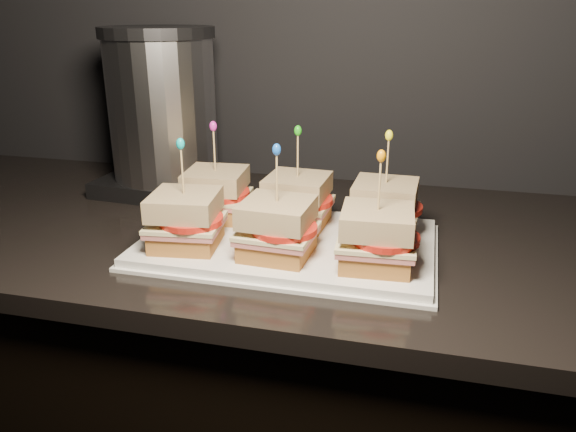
# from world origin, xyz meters

# --- Properties ---
(granite_slab) EXTENTS (2.24, 0.64, 0.03)m
(granite_slab) POSITION_xyz_m (0.03, 1.69, 0.87)
(granite_slab) COLOR black
(granite_slab) RESTS_ON cabinet
(platter) EXTENTS (0.45, 0.28, 0.02)m
(platter) POSITION_xyz_m (-0.12, 1.61, 0.90)
(platter) COLOR white
(platter) RESTS_ON granite_slab
(platter_rim) EXTENTS (0.46, 0.29, 0.01)m
(platter_rim) POSITION_xyz_m (-0.12, 1.61, 0.89)
(platter_rim) COLOR white
(platter_rim) RESTS_ON granite_slab
(sandwich_0_bread_bot) EXTENTS (0.10, 0.10, 0.03)m
(sandwich_0_bread_bot) POSITION_xyz_m (-0.26, 1.67, 0.92)
(sandwich_0_bread_bot) COLOR brown
(sandwich_0_bread_bot) RESTS_ON platter
(sandwich_0_ham) EXTENTS (0.11, 0.11, 0.01)m
(sandwich_0_ham) POSITION_xyz_m (-0.26, 1.67, 0.94)
(sandwich_0_ham) COLOR #B45C58
(sandwich_0_ham) RESTS_ON sandwich_0_bread_bot
(sandwich_0_cheese) EXTENTS (0.11, 0.11, 0.01)m
(sandwich_0_cheese) POSITION_xyz_m (-0.26, 1.67, 0.95)
(sandwich_0_cheese) COLOR beige
(sandwich_0_cheese) RESTS_ON sandwich_0_ham
(sandwich_0_tomato) EXTENTS (0.10, 0.10, 0.01)m
(sandwich_0_tomato) POSITION_xyz_m (-0.25, 1.66, 0.95)
(sandwich_0_tomato) COLOR red
(sandwich_0_tomato) RESTS_ON sandwich_0_cheese
(sandwich_0_bread_top) EXTENTS (0.10, 0.10, 0.03)m
(sandwich_0_bread_top) POSITION_xyz_m (-0.26, 1.67, 0.97)
(sandwich_0_bread_top) COLOR #603712
(sandwich_0_bread_top) RESTS_ON sandwich_0_tomato
(sandwich_0_pick) EXTENTS (0.00, 0.00, 0.09)m
(sandwich_0_pick) POSITION_xyz_m (-0.26, 1.67, 1.02)
(sandwich_0_pick) COLOR tan
(sandwich_0_pick) RESTS_ON sandwich_0_bread_top
(sandwich_0_frill) EXTENTS (0.01, 0.01, 0.02)m
(sandwich_0_frill) POSITION_xyz_m (-0.26, 1.67, 1.07)
(sandwich_0_frill) COLOR #CF22A6
(sandwich_0_frill) RESTS_ON sandwich_0_pick
(sandwich_1_bread_bot) EXTENTS (0.10, 0.10, 0.03)m
(sandwich_1_bread_bot) POSITION_xyz_m (-0.12, 1.67, 0.92)
(sandwich_1_bread_bot) COLOR brown
(sandwich_1_bread_bot) RESTS_ON platter
(sandwich_1_ham) EXTENTS (0.11, 0.11, 0.01)m
(sandwich_1_ham) POSITION_xyz_m (-0.12, 1.67, 0.94)
(sandwich_1_ham) COLOR #B45C58
(sandwich_1_ham) RESTS_ON sandwich_1_bread_bot
(sandwich_1_cheese) EXTENTS (0.11, 0.11, 0.01)m
(sandwich_1_cheese) POSITION_xyz_m (-0.12, 1.67, 0.95)
(sandwich_1_cheese) COLOR beige
(sandwich_1_cheese) RESTS_ON sandwich_1_ham
(sandwich_1_tomato) EXTENTS (0.10, 0.10, 0.01)m
(sandwich_1_tomato) POSITION_xyz_m (-0.11, 1.66, 0.95)
(sandwich_1_tomato) COLOR red
(sandwich_1_tomato) RESTS_ON sandwich_1_cheese
(sandwich_1_bread_top) EXTENTS (0.10, 0.10, 0.03)m
(sandwich_1_bread_top) POSITION_xyz_m (-0.12, 1.67, 0.97)
(sandwich_1_bread_top) COLOR #603712
(sandwich_1_bread_top) RESTS_ON sandwich_1_tomato
(sandwich_1_pick) EXTENTS (0.00, 0.00, 0.09)m
(sandwich_1_pick) POSITION_xyz_m (-0.12, 1.67, 1.02)
(sandwich_1_pick) COLOR tan
(sandwich_1_pick) RESTS_ON sandwich_1_bread_top
(sandwich_1_frill) EXTENTS (0.01, 0.01, 0.02)m
(sandwich_1_frill) POSITION_xyz_m (-0.12, 1.67, 1.07)
(sandwich_1_frill) COLOR #1DA713
(sandwich_1_frill) RESTS_ON sandwich_1_pick
(sandwich_2_bread_bot) EXTENTS (0.10, 0.10, 0.03)m
(sandwich_2_bread_bot) POSITION_xyz_m (0.02, 1.67, 0.92)
(sandwich_2_bread_bot) COLOR brown
(sandwich_2_bread_bot) RESTS_ON platter
(sandwich_2_ham) EXTENTS (0.11, 0.10, 0.01)m
(sandwich_2_ham) POSITION_xyz_m (0.02, 1.67, 0.94)
(sandwich_2_ham) COLOR #B45C58
(sandwich_2_ham) RESTS_ON sandwich_2_bread_bot
(sandwich_2_cheese) EXTENTS (0.11, 0.11, 0.01)m
(sandwich_2_cheese) POSITION_xyz_m (0.02, 1.67, 0.95)
(sandwich_2_cheese) COLOR beige
(sandwich_2_cheese) RESTS_ON sandwich_2_ham
(sandwich_2_tomato) EXTENTS (0.10, 0.10, 0.01)m
(sandwich_2_tomato) POSITION_xyz_m (0.04, 1.66, 0.95)
(sandwich_2_tomato) COLOR red
(sandwich_2_tomato) RESTS_ON sandwich_2_cheese
(sandwich_2_bread_top) EXTENTS (0.10, 0.10, 0.03)m
(sandwich_2_bread_top) POSITION_xyz_m (0.02, 1.67, 0.97)
(sandwich_2_bread_top) COLOR #603712
(sandwich_2_bread_top) RESTS_ON sandwich_2_tomato
(sandwich_2_pick) EXTENTS (0.00, 0.00, 0.09)m
(sandwich_2_pick) POSITION_xyz_m (0.02, 1.67, 1.02)
(sandwich_2_pick) COLOR tan
(sandwich_2_pick) RESTS_ON sandwich_2_bread_top
(sandwich_2_frill) EXTENTS (0.01, 0.01, 0.02)m
(sandwich_2_frill) POSITION_xyz_m (0.02, 1.67, 1.07)
(sandwich_2_frill) COLOR #FCF218
(sandwich_2_frill) RESTS_ON sandwich_2_pick
(sandwich_3_bread_bot) EXTENTS (0.11, 0.11, 0.03)m
(sandwich_3_bread_bot) POSITION_xyz_m (-0.26, 1.54, 0.92)
(sandwich_3_bread_bot) COLOR brown
(sandwich_3_bread_bot) RESTS_ON platter
(sandwich_3_ham) EXTENTS (0.12, 0.11, 0.01)m
(sandwich_3_ham) POSITION_xyz_m (-0.26, 1.54, 0.94)
(sandwich_3_ham) COLOR #B45C58
(sandwich_3_ham) RESTS_ON sandwich_3_bread_bot
(sandwich_3_cheese) EXTENTS (0.12, 0.12, 0.01)m
(sandwich_3_cheese) POSITION_xyz_m (-0.26, 1.54, 0.95)
(sandwich_3_cheese) COLOR beige
(sandwich_3_cheese) RESTS_ON sandwich_3_ham
(sandwich_3_tomato) EXTENTS (0.10, 0.10, 0.01)m
(sandwich_3_tomato) POSITION_xyz_m (-0.25, 1.54, 0.95)
(sandwich_3_tomato) COLOR red
(sandwich_3_tomato) RESTS_ON sandwich_3_cheese
(sandwich_3_bread_top) EXTENTS (0.11, 0.11, 0.03)m
(sandwich_3_bread_top) POSITION_xyz_m (-0.26, 1.54, 0.97)
(sandwich_3_bread_top) COLOR #603712
(sandwich_3_bread_top) RESTS_ON sandwich_3_tomato
(sandwich_3_pick) EXTENTS (0.00, 0.00, 0.09)m
(sandwich_3_pick) POSITION_xyz_m (-0.26, 1.54, 1.02)
(sandwich_3_pick) COLOR tan
(sandwich_3_pick) RESTS_ON sandwich_3_bread_top
(sandwich_3_frill) EXTENTS (0.01, 0.01, 0.02)m
(sandwich_3_frill) POSITION_xyz_m (-0.26, 1.54, 1.07)
(sandwich_3_frill) COLOR #05B0B2
(sandwich_3_frill) RESTS_ON sandwich_3_pick
(sandwich_4_bread_bot) EXTENTS (0.10, 0.10, 0.03)m
(sandwich_4_bread_bot) POSITION_xyz_m (-0.12, 1.54, 0.92)
(sandwich_4_bread_bot) COLOR brown
(sandwich_4_bread_bot) RESTS_ON platter
(sandwich_4_ham) EXTENTS (0.11, 0.11, 0.01)m
(sandwich_4_ham) POSITION_xyz_m (-0.12, 1.54, 0.94)
(sandwich_4_ham) COLOR #B45C58
(sandwich_4_ham) RESTS_ON sandwich_4_bread_bot
(sandwich_4_cheese) EXTENTS (0.11, 0.11, 0.01)m
(sandwich_4_cheese) POSITION_xyz_m (-0.12, 1.54, 0.95)
(sandwich_4_cheese) COLOR beige
(sandwich_4_cheese) RESTS_ON sandwich_4_ham
(sandwich_4_tomato) EXTENTS (0.10, 0.10, 0.01)m
(sandwich_4_tomato) POSITION_xyz_m (-0.11, 1.54, 0.95)
(sandwich_4_tomato) COLOR red
(sandwich_4_tomato) RESTS_ON sandwich_4_cheese
(sandwich_4_bread_top) EXTENTS (0.10, 0.10, 0.03)m
(sandwich_4_bread_top) POSITION_xyz_m (-0.12, 1.54, 0.97)
(sandwich_4_bread_top) COLOR #603712
(sandwich_4_bread_top) RESTS_ON sandwich_4_tomato
(sandwich_4_pick) EXTENTS (0.00, 0.00, 0.09)m
(sandwich_4_pick) POSITION_xyz_m (-0.12, 1.54, 1.02)
(sandwich_4_pick) COLOR tan
(sandwich_4_pick) RESTS_ON sandwich_4_bread_top
(sandwich_4_frill) EXTENTS (0.01, 0.01, 0.02)m
(sandwich_4_frill) POSITION_xyz_m (-0.12, 1.54, 1.07)
(sandwich_4_frill) COLOR blue
(sandwich_4_frill) RESTS_ON sandwich_4_pick
(sandwich_5_bread_bot) EXTENTS (0.10, 0.10, 0.03)m
(sandwich_5_bread_bot) POSITION_xyz_m (0.02, 1.54, 0.92)
(sandwich_5_bread_bot) COLOR brown
(sandwich_5_bread_bot) RESTS_ON platter
(sandwich_5_ham) EXTENTS (0.11, 0.11, 0.01)m
(sandwich_5_ham) POSITION_xyz_m (0.02, 1.54, 0.94)
(sandwich_5_ham) COLOR #B45C58
(sandwich_5_ham) RESTS_ON sandwich_5_bread_bot
(sandwich_5_cheese) EXTENTS (0.11, 0.11, 0.01)m
(sandwich_5_cheese) POSITION_xyz_m (0.02, 1.54, 0.95)
(sandwich_5_cheese) COLOR beige
(sandwich_5_cheese) RESTS_ON sandwich_5_ham
(sandwich_5_tomato) EXTENTS (0.10, 0.10, 0.01)m
(sandwich_5_tomato) POSITION_xyz_m (0.04, 1.54, 0.95)
(sandwich_5_tomato) COLOR red
(sandwich_5_tomato) RESTS_ON sandwich_5_cheese
(sandwich_5_bread_top) EXTENTS (0.10, 0.10, 0.03)m
(sandwich_5_bread_top) POSITION_xyz_m (0.02, 1.54, 0.97)
(sandwich_5_bread_top) COLOR #603712
(sandwich_5_bread_top) RESTS_ON sandwich_5_tomato
(sandwich_5_pick) EXTENTS (0.00, 0.00, 0.09)m
(sandwich_5_pick) POSITION_xyz_m (0.02, 1.54, 1.02)
(sandwich_5_pick) COLOR tan
(sandwich_5_pick) RESTS_ON sandwich_5_bread_top
(sandwich_5_frill) EXTENTS (0.01, 0.01, 0.02)m
(sandwich_5_frill) POSITION_xyz_m (0.02, 1.54, 1.07)
(sandwich_5_frill) COLOR orange
(sandwich_5_frill) RESTS_ON sandwich_5_pick
(appliance_base) EXTENTS (0.26, 0.23, 0.03)m
(appliance_base) POSITION_xyz_m (-0.43, 1.84, 0.91)
(appliance_base) COLOR #262628
(appliance_base) RESTS_ON granite_slab
(appliance_body) EXTENTS (0.21, 0.21, 0.27)m
(appliance_body) POSITION_xyz_m (-0.43, 1.84, 1.06)
(appliance_body) COLOR silver
(appliance_body) RESTS_ON appliance_base
(appliance_lid) EXTENTS (0.22, 0.22, 0.02)m
(appliance_lid) POSITION_xyz_m (-0.43, 1.84, 1.20)
(appliance_lid) COLOR #262628
(appliance_lid) RESTS_ON appliance_body
(appliance) EXTENTS (0.25, 0.21, 0.32)m
(appliance) POSITION_xyz_m (-0.43, 1.84, 1.05)
(appliance) COLOR silver
(appliance) RESTS_ON granite_slab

